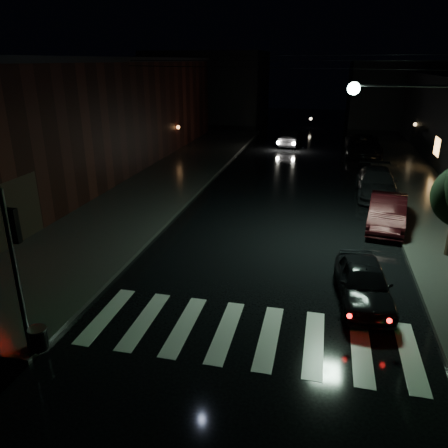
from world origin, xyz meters
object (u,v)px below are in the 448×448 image
Objects in this scene: parked_car_a at (363,282)px; parked_car_b at (387,212)px; oncoming_car at (291,138)px; parked_car_d at (363,145)px; parked_car_c at (376,183)px.

parked_car_b is at bearing 72.82° from parked_car_a.
oncoming_car is (-4.35, 25.77, 0.06)m from parked_car_a.
parked_car_b is 1.02× the size of oncoming_car.
parked_car_d reaches higher than parked_car_a.
parked_car_a is at bearing -95.74° from parked_car_c.
oncoming_car is (-5.80, 2.82, -0.09)m from parked_car_d.
parked_car_c is at bearing 77.82° from parked_car_a.
parked_car_c is (1.44, 11.84, 0.09)m from parked_car_a.
parked_car_a is 0.89× the size of oncoming_car.
parked_car_b is at bearing -89.89° from parked_car_d.
parked_car_b is 5.02m from parked_car_c.
parked_car_c is 15.08m from oncoming_car.
parked_car_a is 0.67× the size of parked_car_d.
parked_car_b reaches higher than oncoming_car.
parked_car_b is 0.86× the size of parked_car_c.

